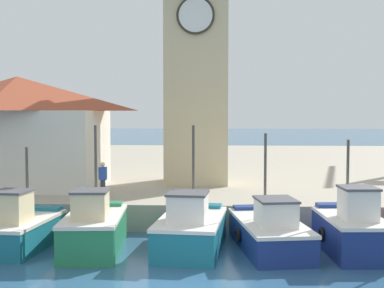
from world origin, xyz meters
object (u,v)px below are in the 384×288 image
(fishing_boat_left_outer, at_px, (21,228))
(fishing_boat_center, at_px, (269,231))
(fishing_boat_left_inner, at_px, (94,228))
(clock_tower, at_px, (197,49))
(dock_worker_near_tower, at_px, (103,180))
(warehouse_left, at_px, (18,130))
(fishing_boat_mid_left, at_px, (191,229))
(fishing_boat_mid_right, at_px, (352,230))

(fishing_boat_left_outer, relative_size, fishing_boat_center, 0.78)
(fishing_boat_center, bearing_deg, fishing_boat_left_inner, -175.04)
(fishing_boat_left_outer, xyz_separation_m, clock_tower, (5.87, 10.16, 7.56))
(dock_worker_near_tower, bearing_deg, fishing_boat_left_inner, -81.33)
(fishing_boat_left_outer, distance_m, dock_worker_near_tower, 4.96)
(warehouse_left, bearing_deg, fishing_boat_left_inner, -54.54)
(fishing_boat_left_inner, height_order, fishing_boat_mid_left, fishing_boat_left_inner)
(fishing_boat_left_inner, bearing_deg, fishing_boat_center, 4.96)
(fishing_boat_center, bearing_deg, fishing_boat_mid_right, -6.97)
(fishing_boat_mid_right, xyz_separation_m, clock_tower, (-5.83, 10.17, 7.45))
(fishing_boat_center, distance_m, dock_worker_near_tower, 8.09)
(fishing_boat_center, height_order, fishing_boat_mid_right, fishing_boat_center)
(warehouse_left, bearing_deg, fishing_boat_mid_left, -40.66)
(fishing_boat_left_outer, relative_size, clock_tower, 0.28)
(fishing_boat_left_inner, distance_m, fishing_boat_center, 6.23)
(fishing_boat_left_inner, xyz_separation_m, fishing_boat_mid_left, (3.41, 0.28, -0.05))
(fishing_boat_left_outer, distance_m, fishing_boat_mid_right, 11.71)
(fishing_boat_mid_right, bearing_deg, clock_tower, 119.83)
(clock_tower, height_order, warehouse_left, clock_tower)
(fishing_boat_mid_left, height_order, warehouse_left, warehouse_left)
(fishing_boat_mid_right, relative_size, warehouse_left, 0.48)
(fishing_boat_mid_left, xyz_separation_m, dock_worker_near_tower, (-4.10, 4.29, 1.19))
(fishing_boat_left_inner, height_order, dock_worker_near_tower, fishing_boat_left_inner)
(fishing_boat_left_inner, relative_size, fishing_boat_center, 0.82)
(fishing_boat_left_outer, distance_m, warehouse_left, 9.24)
(fishing_boat_left_outer, bearing_deg, warehouse_left, 111.51)
(fishing_boat_mid_left, distance_m, dock_worker_near_tower, 6.06)
(fishing_boat_mid_right, bearing_deg, dock_worker_near_tower, 155.69)
(fishing_boat_left_outer, height_order, clock_tower, clock_tower)
(warehouse_left, bearing_deg, fishing_boat_left_outer, -68.49)
(warehouse_left, xyz_separation_m, dock_worker_near_tower, (5.19, -3.69, -2.03))
(fishing_boat_left_inner, xyz_separation_m, dock_worker_near_tower, (-0.70, 4.57, 1.14))
(fishing_boat_left_inner, xyz_separation_m, clock_tower, (3.16, 10.37, 7.48))
(fishing_boat_center, relative_size, warehouse_left, 0.61)
(dock_worker_near_tower, bearing_deg, fishing_boat_left_outer, -114.79)
(fishing_boat_left_inner, bearing_deg, fishing_boat_mid_right, 1.25)
(fishing_boat_mid_left, relative_size, clock_tower, 0.31)
(warehouse_left, distance_m, dock_worker_near_tower, 6.68)
(fishing_boat_left_outer, xyz_separation_m, warehouse_left, (-3.17, 8.05, 3.25))
(fishing_boat_left_inner, relative_size, clock_tower, 0.29)
(fishing_boat_mid_left, bearing_deg, dock_worker_near_tower, 133.72)
(fishing_boat_left_inner, xyz_separation_m, warehouse_left, (-5.88, 8.26, 3.18))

